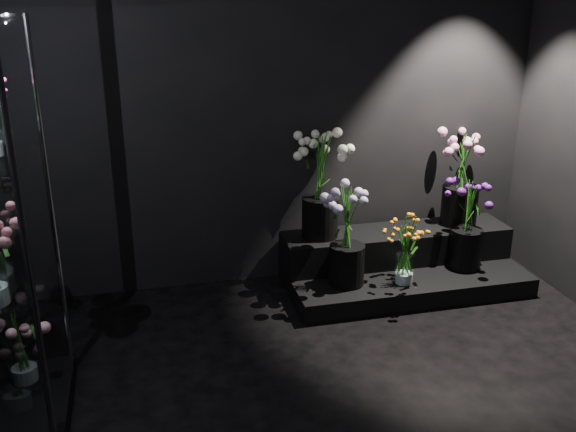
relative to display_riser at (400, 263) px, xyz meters
name	(u,v)px	position (x,y,z in m)	size (l,w,h in m)	color
wall_back	(273,97)	(-0.90, 0.35, 1.24)	(4.00, 4.00, 0.00)	black
display_riser	(400,263)	(0.00, 0.00, 0.00)	(1.75, 0.78, 0.39)	black
bouquet_orange_bells	(406,250)	(-0.10, -0.29, 0.24)	(0.28, 0.28, 0.49)	white
bouquet_lilac	(348,232)	(-0.50, -0.20, 0.38)	(0.45, 0.45, 0.70)	black
bouquet_purple	(468,221)	(0.45, -0.15, 0.36)	(0.35, 0.35, 0.67)	black
bouquet_cream_roses	(321,181)	(-0.60, 0.13, 0.65)	(0.48, 0.48, 0.76)	black
bouquet_pink_roses	(462,176)	(0.51, 0.12, 0.62)	(0.42, 0.42, 0.72)	black
bouquet_case_base_pink	(20,345)	(-2.58, -0.84, 0.16)	(0.34, 0.34, 0.42)	white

